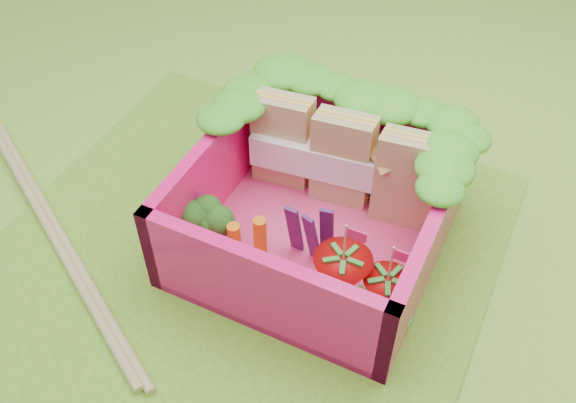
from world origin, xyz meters
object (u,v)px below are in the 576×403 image
(bento_box, at_px, (317,208))
(sandwich_stack, at_px, (344,160))
(strawberry_left, at_px, (342,277))
(strawberry_right, at_px, (385,294))
(chopsticks, at_px, (55,233))
(broccoli, at_px, (206,215))

(bento_box, bearing_deg, sandwich_stack, 89.02)
(strawberry_left, relative_size, strawberry_right, 1.11)
(bento_box, relative_size, chopsticks, 0.62)
(sandwich_stack, bearing_deg, chopsticks, -144.69)
(sandwich_stack, height_order, strawberry_left, sandwich_stack)
(strawberry_right, distance_m, chopsticks, 1.86)
(bento_box, xyz_separation_m, strawberry_right, (0.50, -0.29, -0.10))
(bento_box, relative_size, sandwich_stack, 1.20)
(broccoli, bearing_deg, strawberry_left, -2.57)
(broccoli, relative_size, chopsticks, 0.16)
(bento_box, distance_m, broccoli, 0.58)
(bento_box, xyz_separation_m, chopsticks, (-1.33, -0.59, -0.25))
(strawberry_left, relative_size, chopsticks, 0.25)
(strawberry_left, xyz_separation_m, strawberry_right, (0.22, 0.02, -0.02))
(sandwich_stack, xyz_separation_m, broccoli, (-0.52, -0.62, -0.10))
(chopsticks, bearing_deg, strawberry_left, 10.20)
(broccoli, bearing_deg, strawberry_right, -1.08)
(strawberry_left, distance_m, strawberry_right, 0.23)
(sandwich_stack, height_order, strawberry_right, sandwich_stack)
(bento_box, distance_m, chopsticks, 1.47)
(bento_box, height_order, strawberry_right, bento_box)
(strawberry_left, xyz_separation_m, chopsticks, (-1.60, -0.29, -0.18))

